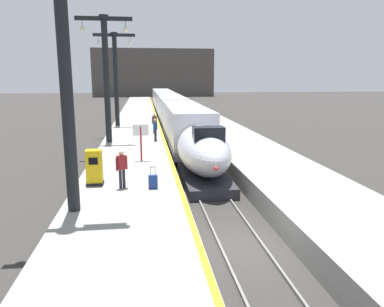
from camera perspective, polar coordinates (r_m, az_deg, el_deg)
ground_plane at (r=13.65m, az=7.47°, el=-13.91°), size 260.00×260.00×0.00m
platform_left at (r=37.03m, az=-8.51°, el=3.23°), size 4.80×110.00×1.05m
platform_right at (r=37.73m, az=3.91°, el=3.49°), size 4.80×110.00×1.05m
platform_left_safety_stripe at (r=36.98m, az=-4.99°, el=4.13°), size 0.20×107.80×0.01m
rail_main_left at (r=39.89m, az=-3.67°, el=3.25°), size 0.08×110.00×0.12m
rail_main_right at (r=40.01m, az=-1.52°, el=3.30°), size 0.08×110.00×0.12m
highspeed_train_main at (r=44.98m, az=-3.19°, el=6.64°), size 2.92×57.65×3.60m
station_column_near at (r=13.81m, az=-18.90°, el=16.77°), size 4.00×0.68×10.23m
station_column_mid at (r=28.38m, az=-13.00°, el=12.68°), size 4.00×0.68×9.08m
station_column_far at (r=38.11m, az=-11.59°, el=12.32°), size 4.00×0.68×8.98m
passenger_near_edge at (r=16.56m, az=-10.68°, el=-1.91°), size 0.49×0.39×1.69m
passenger_mid_platform at (r=28.59m, az=-5.62°, el=3.90°), size 0.33×0.55×1.69m
passenger_far_waiting at (r=32.78m, az=-5.75°, el=4.89°), size 0.46×0.41×1.69m
rolling_suitcase at (r=16.46m, az=-5.97°, el=-4.32°), size 0.40×0.22×0.98m
ticket_machine_yellow at (r=17.45m, az=-14.66°, el=-2.24°), size 0.76×0.62×1.60m
departure_info_board at (r=21.80m, az=-7.82°, el=2.81°), size 0.90×0.10×2.12m
terminus_back_wall at (r=113.93m, az=-5.85°, el=12.16°), size 36.00×2.00×14.00m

